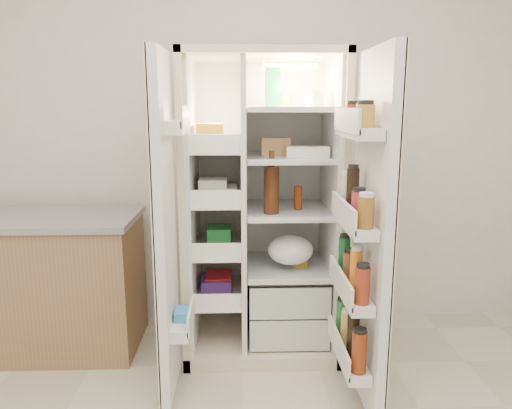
{
  "coord_description": "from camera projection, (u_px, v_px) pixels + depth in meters",
  "views": [
    {
      "loc": [
        -0.01,
        -1.27,
        1.5
      ],
      "look_at": [
        0.08,
        1.25,
        0.98
      ],
      "focal_mm": 34.0,
      "sensor_mm": 36.0,
      "label": 1
    }
  ],
  "objects": [
    {
      "name": "wall_back",
      "position": [
        241.0,
        128.0,
        3.24
      ],
      "size": [
        4.0,
        0.02,
        2.7
      ],
      "primitive_type": "cube",
      "color": "silver",
      "rests_on": "floor"
    },
    {
      "name": "freezer_door",
      "position": [
        166.0,
        231.0,
        2.39
      ],
      "size": [
        0.15,
        0.4,
        1.72
      ],
      "color": "silver",
      "rests_on": "floor"
    },
    {
      "name": "fridge_door",
      "position": [
        367.0,
        238.0,
        2.33
      ],
      "size": [
        0.17,
        0.58,
        1.72
      ],
      "color": "silver",
      "rests_on": "floor"
    },
    {
      "name": "refrigerator",
      "position": [
        264.0,
        229.0,
        3.02
      ],
      "size": [
        0.92,
        0.7,
        1.8
      ],
      "color": "beige",
      "rests_on": "floor"
    },
    {
      "name": "kitchen_counter",
      "position": [
        44.0,
        283.0,
        2.99
      ],
      "size": [
        1.17,
        0.62,
        0.85
      ],
      "color": "#96674B",
      "rests_on": "floor"
    }
  ]
}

